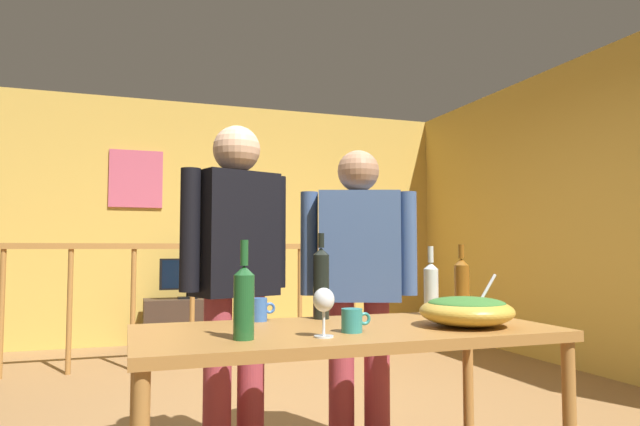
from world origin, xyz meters
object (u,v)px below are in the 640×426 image
Objects in this scene: flat_screen_tv at (188,275)px; framed_picture at (136,179)px; serving_table at (347,346)px; mug_teal at (352,320)px; salad_bowl at (467,310)px; wine_bottle_dark at (321,282)px; tv_console at (187,323)px; wine_bottle_amber at (462,286)px; person_standing_right at (359,274)px; wine_bottle_clear at (431,287)px; mug_blue at (259,310)px; wine_bottle_green at (244,300)px; stair_railing at (220,286)px; person_standing_left at (235,266)px; wine_glass at (324,302)px.

framed_picture is at bearing 149.56° from flat_screen_tv.
mug_teal is at bearing -101.72° from serving_table.
framed_picture is 4.83m from salad_bowl.
framed_picture reaches higher than flat_screen_tv.
tv_console is at bearing 92.67° from wine_bottle_dark.
tv_console is 2.79× the size of wine_bottle_amber.
framed_picture reaches higher than salad_bowl.
person_standing_right is at bearing -74.60° from framed_picture.
flat_screen_tv is at bearing 92.16° from mug_teal.
mug_teal is at bearing -145.61° from wine_bottle_clear.
mug_blue is at bearing 150.72° from salad_bowl.
framed_picture is at bearing 93.74° from wine_bottle_green.
wine_bottle_dark reaches higher than flat_screen_tv.
stair_railing is (0.74, -1.29, -1.11)m from framed_picture.
person_standing_right is (-0.14, 0.75, 0.11)m from salad_bowl.
framed_picture is 4.74m from mug_teal.
wine_bottle_clear is at bearing -73.41° from framed_picture.
person_standing_left is (-0.13, -3.49, 0.20)m from flat_screen_tv.
mug_blue is 0.69m from person_standing_right.
flat_screen_tv is 1.59× the size of wine_bottle_dark.
framed_picture is at bearing 104.64° from salad_bowl.
wine_bottle_clear is at bearing -79.80° from tv_console.
mug_blue is at bearing 133.51° from serving_table.
person_standing_left is 1.05× the size of person_standing_right.
tv_console is 8.00× the size of mug_teal.
mug_teal is at bearing 85.19° from person_standing_right.
serving_table is 0.17m from mug_teal.
wine_bottle_clear is at bearing 137.40° from person_standing_right.
stair_railing is at bearing 84.31° from mug_blue.
salad_bowl is at bearing -81.41° from tv_console.
person_standing_right is at bearing 59.80° from wine_glass.
person_standing_right is (0.75, 0.78, 0.04)m from wine_bottle_green.
stair_railing is at bearing 89.42° from mug_teal.
person_standing_right is (0.32, 0.63, 0.24)m from serving_table.
wine_bottle_amber is 1.03× the size of wine_bottle_clear.
salad_bowl is 0.49m from mug_teal.
stair_railing is 3.34m from wine_bottle_green.
wine_bottle_dark is (0.18, -3.87, 0.65)m from tv_console.
wine_glass is 0.46× the size of wine_bottle_dark.
serving_table is at bearing -87.42° from flat_screen_tv.
mug_blue reaches higher than mug_teal.
person_standing_right is at bearing 46.25° from wine_bottle_green.
wine_bottle_green is at bearing 171.25° from wine_glass.
person_standing_left is at bearing 96.90° from mug_blue.
framed_picture is 1.23m from flat_screen_tv.
framed_picture reaches higher than mug_blue.
wine_bottle_clear is at bearing 81.12° from salad_bowl.
flat_screen_tv is at bearing 98.65° from salad_bowl.
flat_screen_tv is 1.77× the size of wine_bottle_green.
wine_bottle_green is at bearing 66.01° from person_standing_right.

